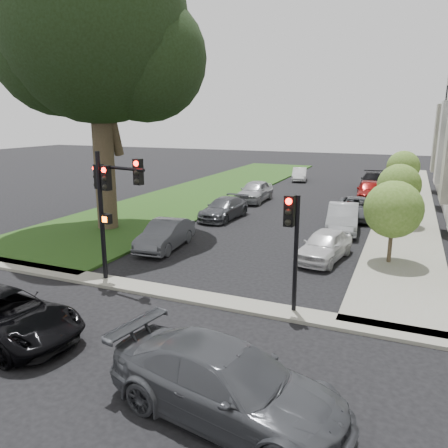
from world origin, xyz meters
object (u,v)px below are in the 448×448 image
at_px(eucalyptus, 94,28).
at_px(traffic_signal_secondary, 292,232).
at_px(car_parked_5, 165,235).
at_px(car_parked_9, 300,174).
at_px(car_parked_0, 325,245).
at_px(car_cross_far, 227,383).
at_px(car_parked_6, 224,209).
at_px(small_tree_b, 399,185).
at_px(car_cross_near, 3,316).
at_px(car_parked_7, 255,191).
at_px(car_parked_1, 343,218).
at_px(car_parked_4, 373,181).
at_px(car_parked_3, 369,190).
at_px(traffic_signal_main, 109,194).
at_px(small_tree_c, 403,167).
at_px(small_tree_a, 393,209).
at_px(car_parked_2, 356,208).

relative_size(eucalyptus, traffic_signal_secondary, 4.01).
relative_size(car_parked_5, car_parked_9, 1.08).
distance_m(traffic_signal_secondary, car_parked_0, 6.25).
height_order(car_cross_far, car_parked_6, car_cross_far).
height_order(small_tree_b, car_cross_near, small_tree_b).
height_order(car_parked_0, car_parked_7, car_parked_7).
relative_size(car_parked_1, car_parked_7, 1.00).
bearing_deg(car_parked_4, car_parked_3, -91.85).
height_order(traffic_signal_secondary, car_parked_7, traffic_signal_secondary).
distance_m(traffic_signal_main, car_parked_9, 30.42).
relative_size(eucalyptus, car_parked_5, 3.72).
xyz_separation_m(small_tree_c, car_parked_9, (-9.65, 6.61, -1.83)).
height_order(small_tree_c, car_parked_1, small_tree_c).
bearing_deg(small_tree_b, car_parked_1, -138.62).
relative_size(eucalyptus, car_cross_near, 3.13).
bearing_deg(small_tree_a, car_cross_near, -131.01).
bearing_deg(car_parked_2, car_parked_9, 106.60).
xyz_separation_m(small_tree_b, car_cross_near, (-9.76, -18.62, -1.72)).
distance_m(small_tree_c, traffic_signal_secondary, 23.87).
distance_m(car_parked_0, car_parked_5, 7.48).
xyz_separation_m(small_tree_b, car_parked_3, (-2.21, 7.99, -1.64)).
bearing_deg(car_parked_0, small_tree_c, 90.77).
xyz_separation_m(car_parked_4, car_parked_6, (-7.58, -15.80, -0.09)).
height_order(car_parked_5, car_parked_6, car_parked_5).
height_order(car_parked_0, car_parked_6, car_parked_0).
bearing_deg(small_tree_c, car_cross_near, -108.86).
bearing_deg(car_parked_1, car_cross_near, -119.57).
bearing_deg(car_parked_3, car_parked_0, -97.19).
height_order(small_tree_c, car_parked_5, small_tree_c).
height_order(small_tree_b, car_parked_6, small_tree_b).
height_order(small_tree_c, car_parked_2, small_tree_c).
bearing_deg(car_parked_0, small_tree_a, 19.25).
distance_m(car_parked_1, car_parked_7, 9.88).
distance_m(small_tree_a, car_parked_7, 15.44).
height_order(small_tree_c, car_parked_3, small_tree_c).
bearing_deg(car_parked_1, car_parked_5, -143.54).
xyz_separation_m(car_parked_6, car_parked_9, (0.33, 18.67, -0.01)).
xyz_separation_m(traffic_signal_main, car_parked_2, (7.23, 14.99, -2.79)).
xyz_separation_m(car_parked_0, car_parked_5, (-7.37, -1.26, 0.01)).
bearing_deg(car_parked_9, car_parked_0, -85.09).
distance_m(car_parked_0, car_parked_7, 14.13).
height_order(car_parked_3, car_parked_7, car_parked_7).
distance_m(small_tree_b, car_parked_9, 19.24).
xyz_separation_m(small_tree_a, small_tree_c, (0.00, 17.34, 0.04)).
relative_size(small_tree_a, car_parked_4, 0.71).
bearing_deg(car_parked_6, traffic_signal_main, -84.41).
xyz_separation_m(car_cross_far, car_parked_5, (-7.43, 10.11, -0.09)).
height_order(small_tree_a, car_parked_1, small_tree_a).
relative_size(small_tree_c, traffic_signal_secondary, 0.95).
bearing_deg(car_cross_far, car_parked_7, 27.42).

